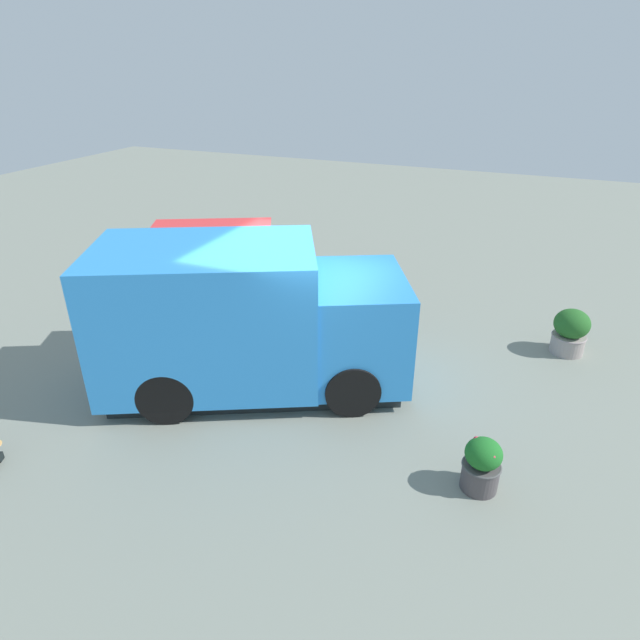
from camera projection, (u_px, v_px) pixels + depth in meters
name	position (u px, v px, depth m)	size (l,w,h in m)	color
ground_plane	(296.00, 382.00, 9.17)	(40.00, 40.00, 0.00)	gray
food_truck	(246.00, 323.00, 8.61)	(5.25, 3.99, 2.45)	#2D88DB
planter_flowering_near	(570.00, 331.00, 9.90)	(0.64, 0.64, 0.87)	gray
planter_flowering_far	(482.00, 465.00, 6.78)	(0.50, 0.50, 0.75)	#484245
planter_flowering_side	(235.00, 256.00, 13.66)	(0.62, 0.62, 0.82)	#9E938E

